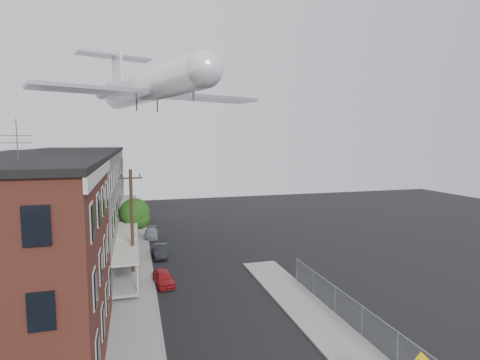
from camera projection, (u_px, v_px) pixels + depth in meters
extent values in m
cube|color=gray|center=(135.00, 257.00, 36.24)|extent=(3.00, 62.00, 0.12)
cube|color=gray|center=(329.00, 331.00, 22.00)|extent=(3.00, 26.00, 0.12)
cube|color=gray|center=(150.00, 255.00, 36.64)|extent=(0.15, 62.00, 0.14)
cube|color=gray|center=(307.00, 335.00, 21.61)|extent=(0.15, 26.00, 0.14)
cube|color=beige|center=(100.00, 172.00, 18.59)|extent=(0.16, 12.20, 0.60)
cylinder|color=#515156|center=(17.00, 143.00, 15.69)|extent=(0.04, 0.04, 2.00)
cube|color=slate|center=(39.00, 228.00, 26.79)|extent=(10.00, 7.00, 10.00)
cube|color=black|center=(35.00, 156.00, 26.26)|extent=(10.25, 7.00, 0.30)
cube|color=gray|center=(127.00, 280.00, 28.85)|extent=(1.80, 6.40, 0.25)
cube|color=beige|center=(126.00, 252.00, 28.63)|extent=(1.90, 6.50, 0.15)
cube|color=gray|center=(58.00, 211.00, 33.49)|extent=(10.00, 7.00, 10.00)
cube|color=black|center=(55.00, 153.00, 32.96)|extent=(10.25, 7.00, 0.30)
cube|color=gray|center=(128.00, 254.00, 35.55)|extent=(1.80, 6.40, 0.25)
cube|color=beige|center=(127.00, 231.00, 35.32)|extent=(1.90, 6.50, 0.15)
cube|color=slate|center=(70.00, 199.00, 40.19)|extent=(10.00, 7.00, 10.00)
cube|color=black|center=(68.00, 151.00, 39.66)|extent=(10.25, 7.00, 0.30)
cube|color=gray|center=(129.00, 236.00, 42.25)|extent=(1.80, 6.40, 0.25)
cube|color=beige|center=(128.00, 217.00, 42.02)|extent=(1.90, 6.50, 0.15)
cube|color=gray|center=(80.00, 191.00, 46.89)|extent=(10.00, 7.00, 10.00)
cube|color=black|center=(78.00, 150.00, 46.35)|extent=(10.25, 7.00, 0.30)
cube|color=gray|center=(130.00, 223.00, 48.95)|extent=(1.80, 6.40, 0.25)
cube|color=beige|center=(129.00, 206.00, 48.72)|extent=(1.90, 6.50, 0.15)
cube|color=slate|center=(86.00, 185.00, 53.59)|extent=(10.00, 7.00, 10.00)
cube|color=black|center=(85.00, 149.00, 53.05)|extent=(10.25, 7.00, 0.30)
cube|color=gray|center=(130.00, 213.00, 55.65)|extent=(1.80, 6.40, 0.25)
cube|color=beige|center=(130.00, 198.00, 55.42)|extent=(1.90, 6.50, 0.15)
cylinder|color=gray|center=(398.00, 350.00, 18.49)|extent=(0.06, 0.06, 1.90)
cylinder|color=gray|center=(362.00, 322.00, 21.36)|extent=(0.06, 0.06, 1.90)
cylinder|color=gray|center=(335.00, 300.00, 24.23)|extent=(0.06, 0.06, 1.90)
cylinder|color=gray|center=(314.00, 283.00, 27.10)|extent=(0.06, 0.06, 1.90)
cylinder|color=gray|center=(296.00, 270.00, 29.97)|extent=(0.06, 0.06, 1.90)
cube|color=gray|center=(363.00, 306.00, 21.27)|extent=(0.04, 18.00, 0.04)
cube|color=gray|center=(362.00, 322.00, 21.36)|extent=(0.02, 18.00, 1.80)
cylinder|color=black|center=(132.00, 225.00, 30.02)|extent=(0.26, 0.26, 9.00)
cube|color=black|center=(131.00, 178.00, 29.62)|extent=(1.80, 0.12, 0.12)
cylinder|color=black|center=(121.00, 176.00, 29.41)|extent=(0.08, 0.08, 0.25)
cylinder|color=black|center=(140.00, 175.00, 29.79)|extent=(0.08, 0.08, 0.25)
cylinder|color=black|center=(135.00, 235.00, 39.98)|extent=(0.24, 0.24, 2.40)
sphere|color=#1A4913|center=(135.00, 213.00, 39.73)|extent=(3.20, 3.20, 3.20)
sphere|color=#1A4913|center=(140.00, 219.00, 39.64)|extent=(2.24, 2.24, 2.24)
imported|color=#AA151B|center=(164.00, 278.00, 29.26)|extent=(1.73, 3.47, 1.14)
imported|color=black|center=(161.00, 251.00, 36.30)|extent=(1.37, 3.63, 1.18)
imported|color=gray|center=(151.00, 233.00, 43.56)|extent=(1.75, 3.77, 1.07)
cylinder|color=white|center=(150.00, 87.00, 36.14)|extent=(9.63, 21.20, 2.86)
sphere|color=white|center=(204.00, 69.00, 27.38)|extent=(2.86, 2.86, 2.86)
cone|color=white|center=(117.00, 97.00, 44.90)|extent=(3.57, 3.46, 2.86)
cube|color=#939399|center=(156.00, 95.00, 35.14)|extent=(21.49, 10.47, 0.31)
cylinder|color=#939399|center=(106.00, 92.00, 41.12)|extent=(2.51, 3.84, 1.43)
cylinder|color=#939399|center=(143.00, 94.00, 43.54)|extent=(2.51, 3.84, 1.43)
cube|color=white|center=(117.00, 75.00, 44.28)|extent=(1.31, 3.28, 5.00)
cube|color=#939399|center=(114.00, 57.00, 44.77)|extent=(8.78, 4.94, 0.22)
cylinder|color=#515156|center=(193.00, 94.00, 29.00)|extent=(0.14, 0.14, 1.07)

